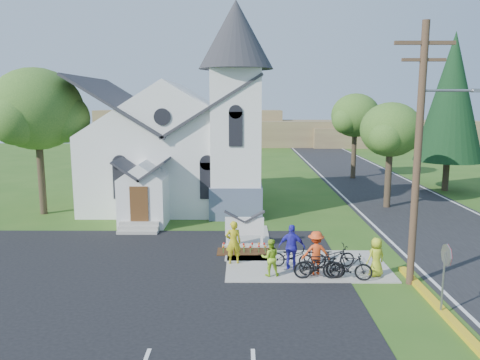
{
  "coord_description": "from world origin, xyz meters",
  "views": [
    {
      "loc": [
        -1.31,
        -19.04,
        7.13
      ],
      "look_at": [
        -1.43,
        5.0,
        3.05
      ],
      "focal_mm": 35.0,
      "sensor_mm": 36.0,
      "label": 1
    }
  ],
  "objects_px": {
    "stop_sign": "(445,264)",
    "cyclist_2": "(292,247)",
    "cyclist_4": "(376,257)",
    "bike_3": "(349,266)",
    "cyclist_0": "(233,242)",
    "bike_2": "(322,265)",
    "bike_0": "(292,257)",
    "utility_pole": "(420,147)",
    "bike_1": "(317,265)",
    "cyclist_1": "(270,257)",
    "bike_4": "(333,256)",
    "cyclist_3": "(316,253)",
    "church_sign": "(245,227)"
  },
  "relations": [
    {
      "from": "church_sign",
      "to": "utility_pole",
      "type": "bearing_deg",
      "value": -35.6
    },
    {
      "from": "bike_1",
      "to": "cyclist_4",
      "type": "relative_size",
      "value": 1.19
    },
    {
      "from": "bike_2",
      "to": "bike_4",
      "type": "distance_m",
      "value": 1.24
    },
    {
      "from": "cyclist_3",
      "to": "cyclist_4",
      "type": "bearing_deg",
      "value": 171.64
    },
    {
      "from": "utility_pole",
      "to": "stop_sign",
      "type": "relative_size",
      "value": 4.03
    },
    {
      "from": "cyclist_4",
      "to": "bike_0",
      "type": "bearing_deg",
      "value": -37.78
    },
    {
      "from": "cyclist_0",
      "to": "cyclist_1",
      "type": "distance_m",
      "value": 2.13
    },
    {
      "from": "bike_1",
      "to": "bike_3",
      "type": "bearing_deg",
      "value": -93.82
    },
    {
      "from": "bike_2",
      "to": "cyclist_4",
      "type": "xyz_separation_m",
      "value": [
        2.21,
        0.1,
        0.31
      ]
    },
    {
      "from": "bike_2",
      "to": "cyclist_3",
      "type": "bearing_deg",
      "value": 43.12
    },
    {
      "from": "stop_sign",
      "to": "cyclist_1",
      "type": "distance_m",
      "value": 6.64
    },
    {
      "from": "stop_sign",
      "to": "bike_4",
      "type": "bearing_deg",
      "value": 123.1
    },
    {
      "from": "cyclist_1",
      "to": "bike_4",
      "type": "relative_size",
      "value": 0.81
    },
    {
      "from": "cyclist_4",
      "to": "bike_3",
      "type": "bearing_deg",
      "value": -2.41
    },
    {
      "from": "utility_pole",
      "to": "bike_2",
      "type": "distance_m",
      "value": 5.98
    },
    {
      "from": "bike_3",
      "to": "cyclist_2",
      "type": "bearing_deg",
      "value": 74.62
    },
    {
      "from": "bike_1",
      "to": "cyclist_2",
      "type": "relative_size",
      "value": 0.99
    },
    {
      "from": "cyclist_1",
      "to": "bike_2",
      "type": "xyz_separation_m",
      "value": [
        2.1,
        -0.11,
        -0.28
      ]
    },
    {
      "from": "church_sign",
      "to": "cyclist_3",
      "type": "distance_m",
      "value": 4.75
    },
    {
      "from": "cyclist_0",
      "to": "bike_0",
      "type": "bearing_deg",
      "value": 157.6
    },
    {
      "from": "cyclist_4",
      "to": "bike_4",
      "type": "relative_size",
      "value": 0.84
    },
    {
      "from": "bike_2",
      "to": "cyclist_4",
      "type": "relative_size",
      "value": 1.17
    },
    {
      "from": "utility_pole",
      "to": "bike_3",
      "type": "xyz_separation_m",
      "value": [
        -2.4,
        0.3,
        -4.8
      ]
    },
    {
      "from": "cyclist_0",
      "to": "bike_4",
      "type": "distance_m",
      "value": 4.34
    },
    {
      "from": "cyclist_4",
      "to": "bike_4",
      "type": "xyz_separation_m",
      "value": [
        -1.56,
        0.96,
        -0.3
      ]
    },
    {
      "from": "utility_pole",
      "to": "bike_3",
      "type": "distance_m",
      "value": 5.38
    },
    {
      "from": "bike_0",
      "to": "bike_1",
      "type": "bearing_deg",
      "value": -134.4
    },
    {
      "from": "cyclist_1",
      "to": "bike_2",
      "type": "relative_size",
      "value": 0.82
    },
    {
      "from": "stop_sign",
      "to": "church_sign",
      "type": "bearing_deg",
      "value": 131.88
    },
    {
      "from": "utility_pole",
      "to": "stop_sign",
      "type": "xyz_separation_m",
      "value": [
        0.07,
        -2.7,
        -3.62
      ]
    },
    {
      "from": "cyclist_0",
      "to": "bike_4",
      "type": "bearing_deg",
      "value": 162.53
    },
    {
      "from": "bike_1",
      "to": "cyclist_4",
      "type": "bearing_deg",
      "value": -82.4
    },
    {
      "from": "bike_4",
      "to": "church_sign",
      "type": "bearing_deg",
      "value": 42.14
    },
    {
      "from": "bike_3",
      "to": "cyclist_4",
      "type": "height_order",
      "value": "cyclist_4"
    },
    {
      "from": "cyclist_3",
      "to": "bike_3",
      "type": "height_order",
      "value": "cyclist_3"
    },
    {
      "from": "bike_4",
      "to": "bike_2",
      "type": "bearing_deg",
      "value": 139.14
    },
    {
      "from": "cyclist_0",
      "to": "cyclist_2",
      "type": "xyz_separation_m",
      "value": [
        2.49,
        -0.7,
        0.01
      ]
    },
    {
      "from": "stop_sign",
      "to": "cyclist_2",
      "type": "height_order",
      "value": "stop_sign"
    },
    {
      "from": "cyclist_3",
      "to": "bike_4",
      "type": "xyz_separation_m",
      "value": [
        0.86,
        0.72,
        -0.4
      ]
    },
    {
      "from": "church_sign",
      "to": "bike_1",
      "type": "height_order",
      "value": "church_sign"
    },
    {
      "from": "utility_pole",
      "to": "cyclist_4",
      "type": "height_order",
      "value": "utility_pole"
    },
    {
      "from": "church_sign",
      "to": "cyclist_4",
      "type": "relative_size",
      "value": 1.37
    },
    {
      "from": "utility_pole",
      "to": "cyclist_1",
      "type": "bearing_deg",
      "value": 172.43
    },
    {
      "from": "cyclist_2",
      "to": "bike_0",
      "type": "bearing_deg",
      "value": -83.46
    },
    {
      "from": "cyclist_1",
      "to": "bike_3",
      "type": "distance_m",
      "value": 3.17
    },
    {
      "from": "utility_pole",
      "to": "bike_1",
      "type": "distance_m",
      "value": 6.03
    },
    {
      "from": "stop_sign",
      "to": "bike_3",
      "type": "height_order",
      "value": "stop_sign"
    },
    {
      "from": "cyclist_0",
      "to": "cyclist_1",
      "type": "bearing_deg",
      "value": 125.81
    },
    {
      "from": "bike_2",
      "to": "stop_sign",
      "type": "bearing_deg",
      "value": -121.97
    },
    {
      "from": "cyclist_2",
      "to": "cyclist_4",
      "type": "relative_size",
      "value": 1.2
    }
  ]
}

